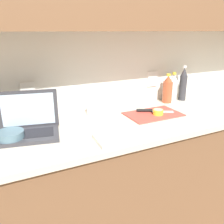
{
  "coord_description": "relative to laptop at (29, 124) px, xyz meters",
  "views": [
    {
      "loc": [
        -0.91,
        -1.22,
        1.43
      ],
      "look_at": [
        -0.32,
        -0.01,
        0.96
      ],
      "focal_mm": 38.0,
      "sensor_mm": 36.0,
      "label": 1
    }
  ],
  "objects": [
    {
      "name": "measuring_cup",
      "position": [
        0.43,
        0.14,
        -0.01
      ],
      "size": [
        0.1,
        0.08,
        0.1
      ],
      "color": "silver",
      "rests_on": "counter_unit"
    },
    {
      "name": "cutting_board",
      "position": [
        0.8,
        -0.04,
        -0.05
      ],
      "size": [
        0.37,
        0.24,
        0.01
      ],
      "primitive_type": "cube",
      "color": "#D1473D",
      "rests_on": "counter_unit"
    },
    {
      "name": "dish_towel",
      "position": [
        0.4,
        -0.29,
        -0.04
      ],
      "size": [
        0.23,
        0.17,
        0.02
      ],
      "primitive_type": "cube",
      "rotation": [
        0.0,
        0.0,
        -0.05
      ],
      "color": "silver",
      "rests_on": "counter_unit"
    },
    {
      "name": "lemon_half_cut",
      "position": [
        0.82,
        -0.07,
        -0.03
      ],
      "size": [
        0.07,
        0.07,
        0.04
      ],
      "color": "yellow",
      "rests_on": "cutting_board"
    },
    {
      "name": "laptop",
      "position": [
        0.0,
        0.0,
        0.0
      ],
      "size": [
        0.36,
        0.28,
        0.23
      ],
      "rotation": [
        0.0,
        0.0,
        -0.21
      ],
      "color": "#333338",
      "rests_on": "counter_unit"
    },
    {
      "name": "bottle_oil_tall",
      "position": [
        1.13,
        0.16,
        0.05
      ],
      "size": [
        0.07,
        0.07,
        0.24
      ],
      "color": "silver",
      "rests_on": "counter_unit"
    },
    {
      "name": "knife",
      "position": [
        0.79,
        0.01,
        -0.04
      ],
      "size": [
        0.24,
        0.14,
        0.02
      ],
      "rotation": [
        0.0,
        0.0,
        -0.47
      ],
      "color": "silver",
      "rests_on": "cutting_board"
    },
    {
      "name": "ground_plane",
      "position": [
        0.79,
        -0.06,
        -0.94
      ],
      "size": [
        12.0,
        12.0,
        0.0
      ],
      "primitive_type": "plane",
      "color": "#847056",
      "rests_on": "ground"
    },
    {
      "name": "bowl_white",
      "position": [
        -0.1,
        -0.06,
        -0.03
      ],
      "size": [
        0.14,
        0.14,
        0.06
      ],
      "color": "slate",
      "rests_on": "counter_unit"
    },
    {
      "name": "bottle_green_soda",
      "position": [
        1.23,
        0.16,
        0.07
      ],
      "size": [
        0.06,
        0.06,
        0.28
      ],
      "color": "#333338",
      "rests_on": "counter_unit"
    },
    {
      "name": "bottle_water_clear",
      "position": [
        1.07,
        0.16,
        0.05
      ],
      "size": [
        0.08,
        0.08,
        0.23
      ],
      "color": "#A34C2D",
      "rests_on": "counter_unit"
    },
    {
      "name": "counter_unit",
      "position": [
        0.81,
        -0.06,
        -0.49
      ],
      "size": [
        2.29,
        0.64,
        0.88
      ],
      "color": "brown",
      "rests_on": "ground_plane"
    },
    {
      "name": "wall_back",
      "position": [
        0.79,
        0.19,
        0.62
      ],
      "size": [
        5.2,
        0.38,
        2.6
      ],
      "color": "white",
      "rests_on": "ground_plane"
    }
  ]
}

